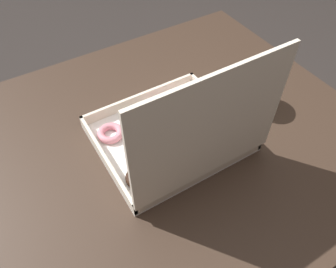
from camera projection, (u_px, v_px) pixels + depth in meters
name	position (u px, v px, depth m)	size (l,w,h in m)	color
ground_plane	(160.00, 254.00, 1.35)	(8.00, 8.00, 0.00)	#2D2826
dining_table	(156.00, 166.00, 0.89)	(1.09, 0.88, 0.72)	#38281E
donut_box	(180.00, 132.00, 0.75)	(0.34, 0.31, 0.31)	white
coffee_mug	(249.00, 91.00, 0.87)	(0.10, 0.10, 0.09)	#4C8456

